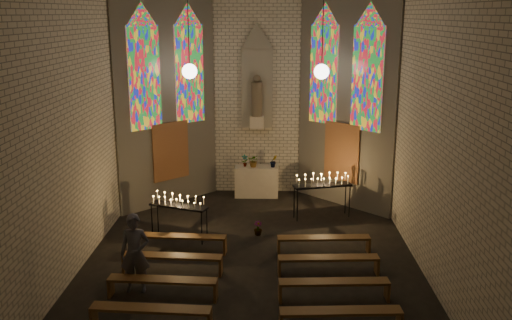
{
  "coord_description": "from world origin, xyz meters",
  "views": [
    {
      "loc": [
        0.46,
        -12.38,
        5.83
      ],
      "look_at": [
        0.09,
        1.41,
        2.27
      ],
      "focal_mm": 40.0,
      "sensor_mm": 36.0,
      "label": 1
    }
  ],
  "objects_px": {
    "altar": "(257,181)",
    "aisle_flower_pot": "(258,228)",
    "votive_stand_left": "(178,203)",
    "votive_stand_right": "(322,182)",
    "visitor": "(135,253)"
  },
  "relations": [
    {
      "from": "votive_stand_left",
      "to": "aisle_flower_pot",
      "type": "bearing_deg",
      "value": 28.44
    },
    {
      "from": "aisle_flower_pot",
      "to": "votive_stand_right",
      "type": "bearing_deg",
      "value": 38.06
    },
    {
      "from": "altar",
      "to": "visitor",
      "type": "xyz_separation_m",
      "value": [
        -2.42,
        -6.66,
        0.37
      ]
    },
    {
      "from": "aisle_flower_pot",
      "to": "votive_stand_left",
      "type": "distance_m",
      "value": 2.25
    },
    {
      "from": "altar",
      "to": "votive_stand_right",
      "type": "relative_size",
      "value": 0.8
    },
    {
      "from": "aisle_flower_pot",
      "to": "visitor",
      "type": "distance_m",
      "value": 4.19
    },
    {
      "from": "altar",
      "to": "votive_stand_left",
      "type": "bearing_deg",
      "value": -117.81
    },
    {
      "from": "votive_stand_left",
      "to": "votive_stand_right",
      "type": "distance_m",
      "value": 4.29
    },
    {
      "from": "altar",
      "to": "aisle_flower_pot",
      "type": "xyz_separation_m",
      "value": [
        0.13,
        -3.4,
        -0.31
      ]
    },
    {
      "from": "aisle_flower_pot",
      "to": "votive_stand_left",
      "type": "height_order",
      "value": "votive_stand_left"
    },
    {
      "from": "aisle_flower_pot",
      "to": "votive_stand_left",
      "type": "relative_size",
      "value": 0.24
    },
    {
      "from": "aisle_flower_pot",
      "to": "altar",
      "type": "bearing_deg",
      "value": 92.12
    },
    {
      "from": "votive_stand_left",
      "to": "visitor",
      "type": "distance_m",
      "value": 2.99
    },
    {
      "from": "altar",
      "to": "visitor",
      "type": "height_order",
      "value": "visitor"
    },
    {
      "from": "visitor",
      "to": "aisle_flower_pot",
      "type": "bearing_deg",
      "value": 51.13
    }
  ]
}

